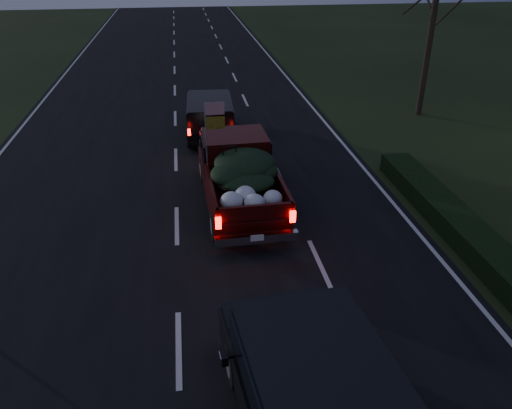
{
  "coord_description": "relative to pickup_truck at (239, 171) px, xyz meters",
  "views": [
    {
      "loc": [
        0.44,
        -7.71,
        7.3
      ],
      "look_at": [
        2.11,
        3.53,
        1.3
      ],
      "focal_mm": 35.0,
      "sensor_mm": 36.0,
      "label": 1
    }
  ],
  "objects": [
    {
      "name": "ground",
      "position": [
        -1.98,
        -6.15,
        -1.09
      ],
      "size": [
        120.0,
        120.0,
        0.0
      ],
      "primitive_type": "plane",
      "color": "black",
      "rests_on": "ground"
    },
    {
      "name": "road_asphalt",
      "position": [
        -1.98,
        -6.15,
        -1.08
      ],
      "size": [
        14.0,
        120.0,
        0.02
      ],
      "primitive_type": "cube",
      "color": "black",
      "rests_on": "ground"
    },
    {
      "name": "hedge_row",
      "position": [
        5.82,
        -3.15,
        -0.79
      ],
      "size": [
        1.0,
        10.0,
        0.6
      ],
      "primitive_type": "cube",
      "color": "black",
      "rests_on": "ground"
    },
    {
      "name": "pickup_truck",
      "position": [
        0.0,
        0.0,
        0.0
      ],
      "size": [
        2.29,
        5.63,
        2.92
      ],
      "rotation": [
        0.0,
        0.0,
        0.03
      ],
      "color": "#3A0807",
      "rests_on": "ground"
    },
    {
      "name": "lead_suv",
      "position": [
        -0.5,
        6.29,
        -0.13
      ],
      "size": [
        2.03,
        4.51,
        1.28
      ],
      "rotation": [
        0.0,
        0.0,
        -0.04
      ],
      "color": "black",
      "rests_on": "ground"
    },
    {
      "name": "rear_suv",
      "position": [
        0.23,
        -8.92,
        0.06
      ],
      "size": [
        2.82,
        5.5,
        1.53
      ],
      "rotation": [
        0.0,
        0.0,
        0.1
      ],
      "color": "black",
      "rests_on": "ground"
    }
  ]
}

